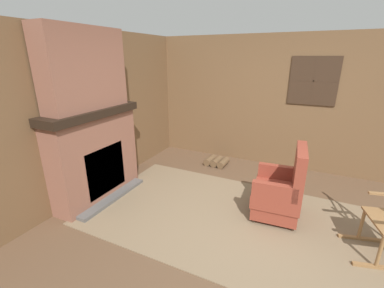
{
  "coord_description": "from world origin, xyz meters",
  "views": [
    {
      "loc": [
        0.58,
        -2.59,
        2.09
      ],
      "look_at": [
        -0.92,
        0.52,
        0.9
      ],
      "focal_mm": 24.0,
      "sensor_mm": 36.0,
      "label": 1
    }
  ],
  "objects_px": {
    "firewood_stack": "(216,161)",
    "oil_lamp_vase": "(76,103)",
    "storage_case": "(98,102)",
    "armchair": "(280,192)"
  },
  "relations": [
    {
      "from": "armchair",
      "to": "oil_lamp_vase",
      "type": "distance_m",
      "value": 2.98
    },
    {
      "from": "oil_lamp_vase",
      "to": "storage_case",
      "type": "height_order",
      "value": "oil_lamp_vase"
    },
    {
      "from": "firewood_stack",
      "to": "oil_lamp_vase",
      "type": "xyz_separation_m",
      "value": [
        -1.26,
        -2.12,
        1.42
      ]
    },
    {
      "from": "armchair",
      "to": "firewood_stack",
      "type": "bearing_deg",
      "value": -47.2
    },
    {
      "from": "firewood_stack",
      "to": "storage_case",
      "type": "distance_m",
      "value": 2.54
    },
    {
      "from": "oil_lamp_vase",
      "to": "firewood_stack",
      "type": "bearing_deg",
      "value": 59.3
    },
    {
      "from": "oil_lamp_vase",
      "to": "armchair",
      "type": "bearing_deg",
      "value": 17.49
    },
    {
      "from": "oil_lamp_vase",
      "to": "storage_case",
      "type": "relative_size",
      "value": 1.19
    },
    {
      "from": "firewood_stack",
      "to": "storage_case",
      "type": "relative_size",
      "value": 1.82
    },
    {
      "from": "storage_case",
      "to": "armchair",
      "type": "bearing_deg",
      "value": 9.49
    }
  ]
}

